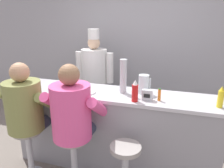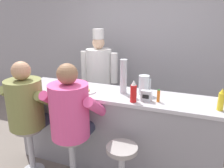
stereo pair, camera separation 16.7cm
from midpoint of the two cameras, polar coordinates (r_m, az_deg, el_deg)
The scene contains 15 objects.
wall_back at distance 4.07m, azimuth 9.49°, elevation 8.98°, with size 10.00×0.06×2.70m.
diner_counter at distance 2.90m, azimuth 2.19°, elevation -11.84°, with size 2.57×0.59×1.02m.
ketchup_bottle_red at distance 2.39m, azimuth 7.63°, elevation -2.08°, with size 0.07×0.07×0.25m.
mustard_bottle_yellow at distance 2.45m, azimuth 28.38°, elevation -3.76°, with size 0.06×0.06×0.23m.
hot_sauce_bottle_orange at distance 2.46m, azimuth 13.94°, elevation -3.07°, with size 0.03×0.03×0.14m.
water_pitcher_clear at distance 2.65m, azimuth 10.14°, elevation -0.26°, with size 0.15×0.13×0.23m.
breakfast_plate at distance 2.72m, azimuth -5.01°, elevation -1.85°, with size 0.24×0.24×0.05m.
cereal_bowl at distance 2.91m, azimuth -12.85°, elevation -0.75°, with size 0.15×0.15×0.05m.
coffee_mug_tan at distance 3.01m, azimuth -9.61°, elevation 0.50°, with size 0.14×0.09×0.09m.
cup_stack_steel at distance 2.63m, azimuth 4.83°, elevation 1.96°, with size 0.09×0.09×0.42m.
napkin_dispenser_chrome at distance 2.46m, azimuth 10.87°, elevation -3.05°, with size 0.12×0.07×0.12m.
diner_seated_olive at distance 2.77m, azimuth -19.55°, elevation -5.50°, with size 0.63×0.62×1.44m.
diner_seated_pink at distance 2.44m, azimuth -8.61°, elevation -7.52°, with size 0.65×0.64×1.46m.
empty_stool_round at distance 2.45m, azimuth 4.63°, elevation -20.16°, with size 0.33×0.33×0.64m.
cook_in_whites_near at distance 3.79m, azimuth -2.15°, elevation 2.38°, with size 0.67×0.43×1.73m.
Camera 2 is at (0.88, -2.08, 1.91)m, focal length 35.00 mm.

